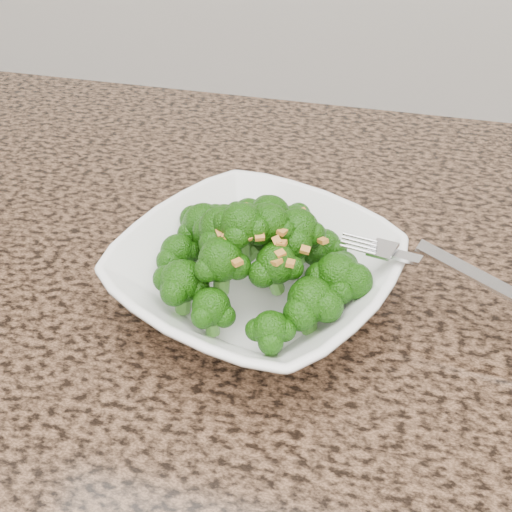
# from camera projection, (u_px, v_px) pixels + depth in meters

# --- Properties ---
(granite_counter) EXTENTS (1.64, 1.04, 0.03)m
(granite_counter) POSITION_uv_depth(u_px,v_px,m) (213.00, 408.00, 0.50)
(granite_counter) COLOR brown
(granite_counter) RESTS_ON cabinet
(bowl) EXTENTS (0.30, 0.30, 0.06)m
(bowl) POSITION_uv_depth(u_px,v_px,m) (256.00, 276.00, 0.55)
(bowl) COLOR white
(bowl) RESTS_ON granite_counter
(broccoli_pile) EXTENTS (0.20, 0.20, 0.07)m
(broccoli_pile) POSITION_uv_depth(u_px,v_px,m) (256.00, 217.00, 0.52)
(broccoli_pile) COLOR #195009
(broccoli_pile) RESTS_ON bowl
(garlic_topping) EXTENTS (0.12, 0.12, 0.01)m
(garlic_topping) POSITION_uv_depth(u_px,v_px,m) (256.00, 178.00, 0.49)
(garlic_topping) COLOR #C98431
(garlic_topping) RESTS_ON broccoli_pile
(fork) EXTENTS (0.20, 0.09, 0.01)m
(fork) POSITION_uv_depth(u_px,v_px,m) (412.00, 258.00, 0.52)
(fork) COLOR silver
(fork) RESTS_ON bowl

